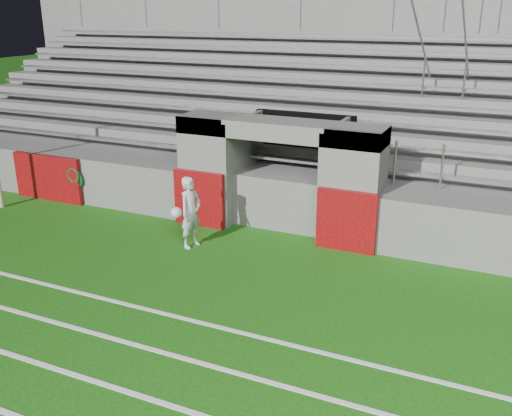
% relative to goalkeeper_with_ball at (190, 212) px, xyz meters
% --- Properties ---
extents(ground, '(90.00, 90.00, 0.00)m').
position_rel_goalkeeper_with_ball_xyz_m(ground, '(1.34, -1.75, -0.80)').
color(ground, '#16510D').
rests_on(ground, ground).
extents(stadium_structure, '(26.00, 8.48, 5.42)m').
position_rel_goalkeeper_with_ball_xyz_m(stadium_structure, '(1.34, 6.22, 0.70)').
color(stadium_structure, '#5B5956').
rests_on(stadium_structure, ground).
extents(goalkeeper_with_ball, '(0.53, 0.74, 1.59)m').
position_rel_goalkeeper_with_ball_xyz_m(goalkeeper_with_ball, '(0.00, 0.00, 0.00)').
color(goalkeeper_with_ball, silver).
rests_on(goalkeeper_with_ball, ground).
extents(hose_coil, '(0.53, 0.14, 0.61)m').
position_rel_goalkeeper_with_ball_xyz_m(hose_coil, '(-4.22, 1.18, -0.06)').
color(hose_coil, '#0C3D19').
rests_on(hose_coil, ground).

